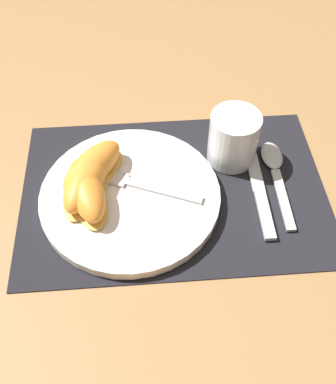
% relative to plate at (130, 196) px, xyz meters
% --- Properties ---
extents(ground_plane, '(3.00, 3.00, 0.00)m').
position_rel_plate_xyz_m(ground_plane, '(0.07, 0.01, -0.01)').
color(ground_plane, '#A37547').
extents(placemat, '(0.47, 0.31, 0.00)m').
position_rel_plate_xyz_m(placemat, '(0.07, 0.01, -0.01)').
color(placemat, black).
rests_on(placemat, ground_plane).
extents(plate, '(0.27, 0.27, 0.02)m').
position_rel_plate_xyz_m(plate, '(0.00, 0.00, 0.00)').
color(plate, white).
rests_on(plate, placemat).
extents(juice_glass, '(0.08, 0.08, 0.09)m').
position_rel_plate_xyz_m(juice_glass, '(0.17, 0.08, 0.03)').
color(juice_glass, silver).
rests_on(juice_glass, placemat).
extents(knife, '(0.02, 0.22, 0.01)m').
position_rel_plate_xyz_m(knife, '(0.20, 0.01, -0.01)').
color(knife, silver).
rests_on(knife, placemat).
extents(spoon, '(0.03, 0.17, 0.01)m').
position_rel_plate_xyz_m(spoon, '(0.23, 0.04, -0.00)').
color(spoon, silver).
rests_on(spoon, placemat).
extents(fork, '(0.19, 0.09, 0.00)m').
position_rel_plate_xyz_m(fork, '(0.00, 0.02, 0.01)').
color(fork, silver).
rests_on(fork, plate).
extents(citrus_wedge_0, '(0.12, 0.13, 0.05)m').
position_rel_plate_xyz_m(citrus_wedge_0, '(-0.05, 0.04, 0.03)').
color(citrus_wedge_0, '#F7C656').
rests_on(citrus_wedge_0, plate).
extents(citrus_wedge_1, '(0.10, 0.14, 0.05)m').
position_rel_plate_xyz_m(citrus_wedge_1, '(-0.06, 0.02, 0.03)').
color(citrus_wedge_1, '#F7C656').
rests_on(citrus_wedge_1, plate).
extents(citrus_wedge_2, '(0.08, 0.13, 0.04)m').
position_rel_plate_xyz_m(citrus_wedge_2, '(-0.06, -0.01, 0.03)').
color(citrus_wedge_2, '#F7C656').
rests_on(citrus_wedge_2, plate).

